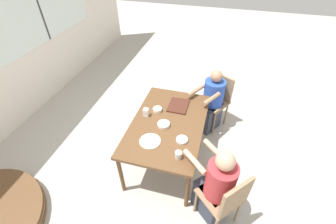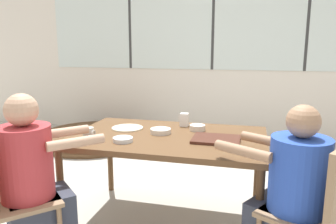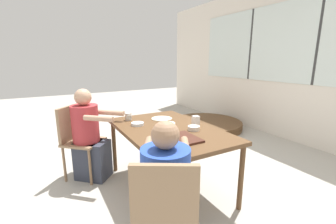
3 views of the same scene
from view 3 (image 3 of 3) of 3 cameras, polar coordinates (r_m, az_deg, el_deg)
The scene contains 15 objects.
ground_plane at distance 2.72m, azimuth 0.00°, elevation -18.41°, with size 16.00×16.00×0.00m, color #B2ADA3.
wall_back_with_windows at distance 4.32m, azimuth 33.67°, elevation 11.10°, with size 8.40×0.08×2.80m.
dining_table at distance 2.44m, azimuth 0.00°, elevation -5.45°, with size 1.45×0.93×0.70m.
chair_for_woman_green_shirt at distance 1.48m, azimuth -0.78°, elevation -23.96°, with size 0.55×0.55×0.89m.
chair_for_man_blue_shirt at distance 2.95m, azimuth -22.18°, elevation -5.44°, with size 0.57×0.57×0.89m.
person_woman_green_shirt at distance 1.65m, azimuth -0.59°, elevation -22.08°, with size 0.66×0.56×1.06m.
person_man_blue_shirt at distance 2.87m, azimuth -19.36°, elevation -6.55°, with size 0.61×0.62×1.10m.
food_tray_dark at distance 2.10m, azimuth 3.69°, elevation -6.71°, with size 0.33×0.27×0.02m.
coffee_mug at distance 2.77m, azimuth -10.02°, elevation -1.17°, with size 0.08×0.08×0.09m.
milk_carton_small at distance 2.53m, azimuth 7.04°, elevation -2.21°, with size 0.07×0.07×0.11m.
bowl_white_shallow at distance 2.50m, azimuth 0.01°, elevation -3.18°, with size 0.16×0.16×0.04m.
bowl_cereal at distance 2.55m, azimuth -7.75°, elevation -3.02°, with size 0.14×0.14×0.03m.
bowl_fruit at distance 2.37m, azimuth 6.56°, elevation -4.08°, with size 0.13×0.13×0.05m.
plate_tortillas at distance 2.80m, azimuth -1.60°, elevation -1.68°, with size 0.26×0.26×0.01m.
folded_table_stack at distance 4.86m, azimuth 9.73°, elevation -3.11°, with size 1.48×1.48×0.15m.
Camera 3 is at (2.02, -1.13, 1.43)m, focal length 24.00 mm.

